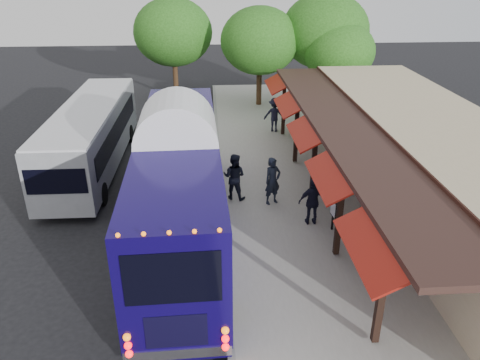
# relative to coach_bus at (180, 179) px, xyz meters

# --- Properties ---
(ground) EXTENTS (90.00, 90.00, 0.00)m
(ground) POSITION_rel_coach_bus_xyz_m (1.45, -2.01, -2.21)
(ground) COLOR black
(ground) RESTS_ON ground
(sidewalk) EXTENTS (10.00, 40.00, 0.15)m
(sidewalk) POSITION_rel_coach_bus_xyz_m (6.45, 1.99, -2.13)
(sidewalk) COLOR #9E9B93
(sidewalk) RESTS_ON ground
(curb) EXTENTS (0.20, 40.00, 0.16)m
(curb) POSITION_rel_coach_bus_xyz_m (1.50, 1.99, -2.13)
(curb) COLOR gray
(curb) RESTS_ON ground
(station_shelter) EXTENTS (8.15, 20.00, 3.60)m
(station_shelter) POSITION_rel_coach_bus_xyz_m (9.83, 1.99, -0.36)
(station_shelter) COLOR tan
(station_shelter) RESTS_ON ground
(coach_bus) EXTENTS (3.08, 12.92, 4.11)m
(coach_bus) POSITION_rel_coach_bus_xyz_m (0.00, 0.00, 0.00)
(coach_bus) COLOR #10064C
(coach_bus) RESTS_ON ground
(city_bus) EXTENTS (2.57, 11.41, 3.06)m
(city_bus) POSITION_rel_coach_bus_xyz_m (-4.52, 6.48, -0.51)
(city_bus) COLOR gray
(city_bus) RESTS_ON ground
(ped_a) EXTENTS (0.86, 0.74, 1.98)m
(ped_a) POSITION_rel_coach_bus_xyz_m (3.57, 1.87, -1.07)
(ped_a) COLOR black
(ped_a) RESTS_ON sidewalk
(ped_b) EXTENTS (1.16, 1.04, 1.97)m
(ped_b) POSITION_rel_coach_bus_xyz_m (2.05, 2.41, -1.07)
(ped_b) COLOR black
(ped_b) RESTS_ON sidewalk
(ped_c) EXTENTS (1.08, 0.46, 1.84)m
(ped_c) POSITION_rel_coach_bus_xyz_m (4.85, 0.13, -1.14)
(ped_c) COLOR black
(ped_c) RESTS_ON sidewalk
(ped_d) EXTENTS (1.43, 1.07, 1.96)m
(ped_d) POSITION_rel_coach_bus_xyz_m (4.85, 10.75, -1.07)
(ped_d) COLOR black
(ped_d) RESTS_ON sidewalk
(sign_board) EXTENTS (0.11, 0.55, 1.20)m
(sign_board) POSITION_rel_coach_bus_xyz_m (5.51, -0.37, -1.24)
(sign_board) COLOR black
(sign_board) RESTS_ON sidewalk
(tree_left) EXTENTS (5.16, 5.16, 6.61)m
(tree_left) POSITION_rel_coach_bus_xyz_m (4.52, 16.39, 2.20)
(tree_left) COLOR #382314
(tree_left) RESTS_ON ground
(tree_mid) EXTENTS (5.78, 5.78, 7.40)m
(tree_mid) POSITION_rel_coach_bus_xyz_m (8.86, 16.68, 2.73)
(tree_mid) COLOR #382314
(tree_mid) RESTS_ON ground
(tree_right) EXTENTS (4.56, 4.56, 5.83)m
(tree_right) POSITION_rel_coach_bus_xyz_m (9.48, 15.01, 1.68)
(tree_right) COLOR #382314
(tree_right) RESTS_ON ground
(tree_far) EXTENTS (5.46, 5.46, 6.99)m
(tree_far) POSITION_rel_coach_bus_xyz_m (-1.27, 18.88, 2.46)
(tree_far) COLOR #382314
(tree_far) RESTS_ON ground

